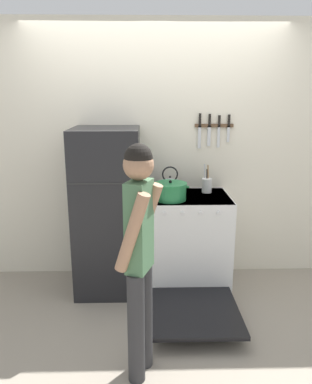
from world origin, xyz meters
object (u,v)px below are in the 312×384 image
stove_range (187,243)px  tea_kettle (170,185)px  dutch_oven_pot (170,191)px  refrigerator (108,211)px  utensil_jar (207,185)px  person (139,251)px

stove_range → tea_kettle: tea_kettle is taller
dutch_oven_pot → tea_kettle: 0.25m
refrigerator → tea_kettle: 0.65m
stove_range → utensil_jar: 0.60m
stove_range → person: bearing=-110.4°
stove_range → tea_kettle: size_ratio=5.21×
dutch_oven_pot → tea_kettle: (0.01, 0.25, -0.00)m
refrigerator → stove_range: refrigerator is taller
utensil_jar → person: size_ratio=0.18×
dutch_oven_pot → refrigerator: bearing=169.0°
stove_range → dutch_oven_pot: bearing=-154.1°
tea_kettle → utensil_jar: utensil_jar is taller
utensil_jar → refrigerator: bearing=-171.4°
stove_range → utensil_jar: bearing=41.1°
utensil_jar → person: person is taller
refrigerator → tea_kettle: size_ratio=5.96×
stove_range → tea_kettle: 0.59m
refrigerator → dutch_oven_pot: bearing=-11.0°
dutch_oven_pot → utensil_jar: (0.37, 0.26, -0.00)m
refrigerator → dutch_oven_pot: (0.58, -0.11, 0.22)m
tea_kettle → utensil_jar: size_ratio=0.95×
dutch_oven_pot → utensil_jar: utensil_jar is taller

